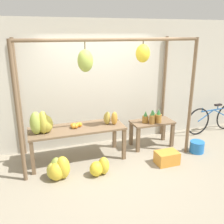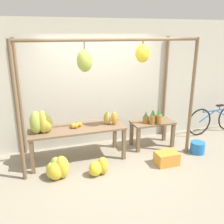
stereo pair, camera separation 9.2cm
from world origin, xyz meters
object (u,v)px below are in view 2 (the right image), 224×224
Objects in this scene: banana_pile_on_table at (41,123)px; banana_pile_ground_right at (99,167)px; papaya_pile at (110,118)px; banana_pile_ground_left at (57,169)px; fruit_crate_white at (167,158)px; orange_pile at (76,125)px; blue_bucket at (197,147)px; pineapple_cluster at (153,118)px; parked_bicycle at (215,119)px.

banana_pile_on_table reaches higher than banana_pile_ground_right.
papaya_pile is (1.35, 0.02, -0.06)m from banana_pile_on_table.
fruit_crate_white is (2.12, -0.16, -0.06)m from banana_pile_ground_left.
orange_pile is at bearing 52.00° from banana_pile_ground_left.
blue_bucket is at bearing 14.37° from fruit_crate_white.
orange_pile is 0.96m from banana_pile_ground_left.
banana_pile_on_table is 2.24× the size of orange_pile.
pineapple_cluster is 2.02m from parked_bicycle.
pineapple_cluster is 0.94× the size of banana_pile_ground_right.
banana_pile_on_table reaches higher than papaya_pile.
banana_pile_ground_right is at bearing -35.54° from banana_pile_on_table.
orange_pile is at bearing 6.08° from banana_pile_on_table.
banana_pile_ground_right is at bearing -121.62° from papaya_pile.
banana_pile_ground_right is (0.26, -0.74, -0.59)m from orange_pile.
banana_pile_ground_left is at bearing -128.00° from orange_pile.
banana_pile_ground_left is (-0.48, -0.61, -0.56)m from orange_pile.
papaya_pile is at bearing -172.97° from parked_bicycle.
pineapple_cluster reaches higher than banana_pile_ground_right.
banana_pile_on_table is 2.37m from pineapple_cluster.
papaya_pile is at bearing -177.83° from pineapple_cluster.
pineapple_cluster is at bearing 1.52° from banana_pile_on_table.
parked_bicycle is (4.13, 0.93, 0.18)m from banana_pile_ground_left.
parked_bicycle is (1.12, 0.87, 0.24)m from blue_bucket.
parked_bicycle is (3.39, 1.05, 0.21)m from banana_pile_ground_right.
blue_bucket is (3.20, -0.48, -0.77)m from banana_pile_on_table.
banana_pile_on_table is 1.36m from banana_pile_ground_right.
orange_pile is 1.69m from pineapple_cluster.
parked_bicycle reaches higher than banana_pile_ground_left.
banana_pile_on_table reaches higher than blue_bucket.
orange_pile is at bearing 167.75° from blue_bucket.
parked_bicycle is at bearing 5.16° from banana_pile_on_table.
orange_pile is at bearing 154.66° from fruit_crate_white.
orange_pile is 0.57× the size of pineapple_cluster.
papaya_pile is (0.42, 0.69, 0.68)m from banana_pile_ground_right.
banana_pile_ground_left is 2.12m from fruit_crate_white.
banana_pile_on_table is at bearing 109.48° from banana_pile_ground_left.
fruit_crate_white is (1.38, -0.04, -0.02)m from banana_pile_ground_right.
banana_pile_on_table is at bearing 163.02° from fruit_crate_white.
banana_pile_ground_right is (-1.43, -0.73, -0.57)m from pineapple_cluster.
fruit_crate_white is 0.26× the size of parked_bicycle.
pineapple_cluster is 1.16m from blue_bucket.
blue_bucket is at bearing -32.89° from pineapple_cluster.
banana_pile_on_table is 1.70× the size of blue_bucket.
banana_pile_ground_left is 1.51× the size of blue_bucket.
papaya_pile is at bearing 142.62° from fruit_crate_white.
papaya_pile reaches higher than blue_bucket.
banana_pile_ground_left reaches higher than banana_pile_ground_right.
pineapple_cluster is 0.89× the size of banana_pile_ground_left.
orange_pile is 0.14× the size of parked_bicycle.
pineapple_cluster is at bearing -170.50° from parked_bicycle.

